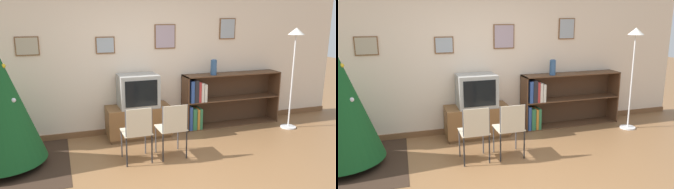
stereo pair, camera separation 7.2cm
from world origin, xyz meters
The scene contains 10 objects.
ground_plane centered at (0.00, 0.00, 0.00)m, with size 24.00×24.00×0.00m, color brown.
wall_back centered at (0.00, 2.22, 1.35)m, with size 8.39×0.11×2.70m.
area_rug centered at (-2.08, 1.31, 0.00)m, with size 1.71×1.75×0.01m.
tv_console centered at (-0.04, 1.89, 0.27)m, with size 1.08×0.51×0.54m.
television centered at (-0.04, 1.89, 0.81)m, with size 0.65×0.49×0.55m.
folding_chair_left centered at (-0.30, 0.87, 0.47)m, with size 0.40×0.40×0.82m.
folding_chair_right centered at (0.22, 0.87, 0.47)m, with size 0.40×0.40×0.82m.
bookshelf centered at (1.49, 1.99, 0.49)m, with size 1.91×0.36×0.99m.
vase centered at (1.38, 1.94, 1.14)m, with size 0.11×0.11×0.28m.
standing_lamp centered at (2.72, 1.44, 1.41)m, with size 0.28×0.28×1.84m.
Camera 1 is at (-1.29, -3.36, 2.03)m, focal length 35.00 mm.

